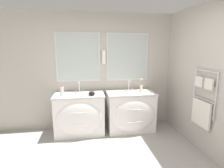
# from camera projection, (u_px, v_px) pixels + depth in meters

# --- Properties ---
(wall_back) EXTENTS (5.05, 0.16, 2.60)m
(wall_back) POSITION_uv_depth(u_px,v_px,m) (98.00, 71.00, 4.00)
(wall_back) COLOR #B2ADA3
(wall_back) RESTS_ON ground_plane
(wall_right) EXTENTS (0.13, 4.06, 2.60)m
(wall_right) POSITION_uv_depth(u_px,v_px,m) (199.00, 78.00, 3.16)
(wall_right) COLOR #B2ADA3
(wall_right) RESTS_ON ground_plane
(vanity_left) EXTENTS (1.05, 0.68, 0.87)m
(vanity_left) POSITION_uv_depth(u_px,v_px,m) (80.00, 114.00, 3.72)
(vanity_left) COLOR white
(vanity_left) RESTS_ON ground_plane
(vanity_right) EXTENTS (1.05, 0.68, 0.87)m
(vanity_right) POSITION_uv_depth(u_px,v_px,m) (131.00, 111.00, 3.89)
(vanity_right) COLOR white
(vanity_right) RESTS_ON ground_plane
(faucet_left) EXTENTS (0.17, 0.15, 0.24)m
(faucet_left) POSITION_uv_depth(u_px,v_px,m) (79.00, 87.00, 3.79)
(faucet_left) COLOR silver
(faucet_left) RESTS_ON vanity_left
(faucet_right) EXTENTS (0.17, 0.15, 0.24)m
(faucet_right) POSITION_uv_depth(u_px,v_px,m) (129.00, 85.00, 3.97)
(faucet_right) COLOR silver
(faucet_right) RESTS_ON vanity_right
(toiletry_bottle) EXTENTS (0.07, 0.07, 0.22)m
(toiletry_bottle) POSITION_uv_depth(u_px,v_px,m) (62.00, 91.00, 3.51)
(toiletry_bottle) COLOR silver
(toiletry_bottle) RESTS_ON vanity_left
(amenity_bowl) EXTENTS (0.13, 0.13, 0.08)m
(amenity_bowl) POSITION_uv_depth(u_px,v_px,m) (92.00, 94.00, 3.56)
(amenity_bowl) COLOR black
(amenity_bowl) RESTS_ON vanity_left
(flower_vase) EXTENTS (0.06, 0.06, 0.30)m
(flower_vase) POSITION_uv_depth(u_px,v_px,m) (141.00, 86.00, 3.88)
(flower_vase) COLOR silver
(flower_vase) RESTS_ON vanity_right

